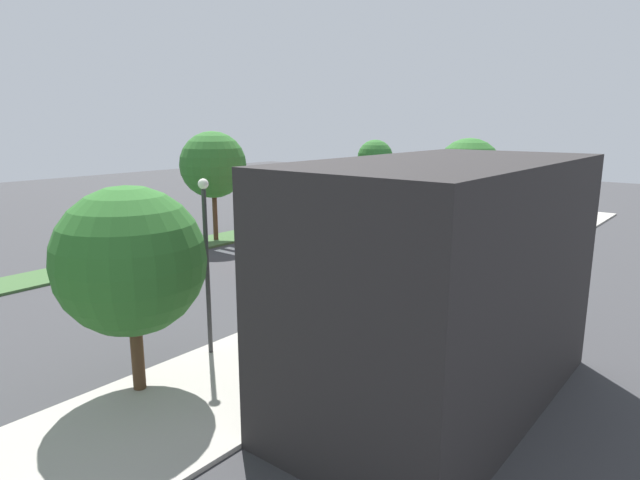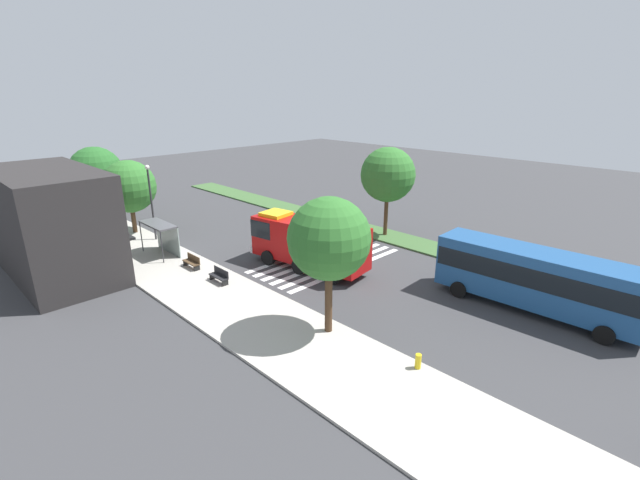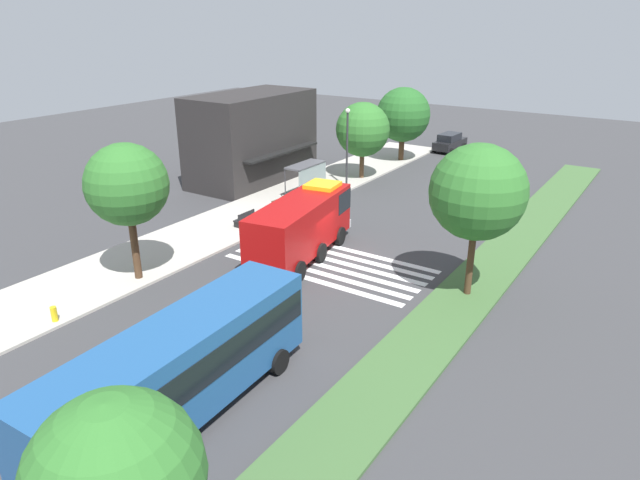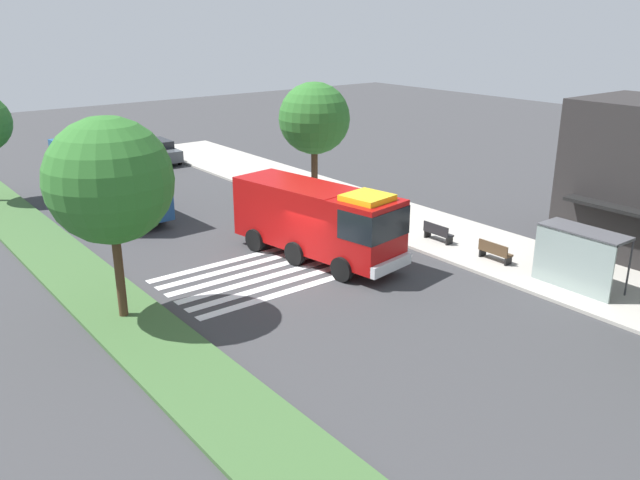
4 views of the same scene
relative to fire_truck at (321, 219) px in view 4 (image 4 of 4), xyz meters
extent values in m
plane|color=#38383A|center=(0.51, -1.92, -1.99)|extent=(120.00, 120.00, 0.00)
cube|color=#ADA89E|center=(0.51, 7.16, -1.92)|extent=(60.00, 5.64, 0.14)
cube|color=#3D6033|center=(0.51, -9.67, -1.92)|extent=(60.00, 3.00, 0.14)
cube|color=silver|center=(-2.41, -1.92, -1.99)|extent=(0.45, 11.26, 0.01)
cube|color=silver|center=(-1.51, -1.92, -1.99)|extent=(0.45, 11.26, 0.01)
cube|color=silver|center=(-0.61, -1.92, -1.99)|extent=(0.45, 11.26, 0.01)
cube|color=silver|center=(0.29, -1.92, -1.99)|extent=(0.45, 11.26, 0.01)
cube|color=silver|center=(1.19, -1.92, -1.99)|extent=(0.45, 11.26, 0.01)
cube|color=silver|center=(2.09, -1.92, -1.99)|extent=(0.45, 11.26, 0.01)
cube|color=#A50C0C|center=(2.66, 0.42, -0.02)|extent=(2.96, 2.95, 2.84)
cube|color=#A50C0C|center=(-1.60, -0.26, -0.01)|extent=(6.37, 3.49, 2.86)
cube|color=black|center=(3.04, 0.49, 0.55)|extent=(2.25, 2.86, 1.25)
cube|color=silver|center=(4.03, 0.64, -1.19)|extent=(0.64, 2.58, 0.50)
cube|color=yellow|center=(2.66, 0.42, 1.52)|extent=(2.07, 2.06, 0.24)
cylinder|color=black|center=(2.20, 1.65, -1.44)|extent=(1.13, 0.47, 1.10)
cylinder|color=black|center=(2.60, -0.89, -1.44)|extent=(1.13, 0.47, 1.10)
cylinder|color=black|center=(-3.29, 0.78, -1.44)|extent=(1.13, 0.47, 1.10)
cylinder|color=black|center=(-2.89, -1.76, -1.44)|extent=(1.13, 0.47, 1.10)
cylinder|color=black|center=(-0.61, 1.21, -1.44)|extent=(1.13, 0.47, 1.10)
cylinder|color=black|center=(-0.21, -1.34, -1.44)|extent=(1.13, 0.47, 1.10)
cube|color=#474C51|center=(-24.13, 3.14, -1.25)|extent=(4.78, 1.97, 0.85)
cube|color=black|center=(-24.36, 3.15, -0.55)|extent=(2.70, 1.68, 0.56)
cylinder|color=black|center=(-22.54, 3.99, -1.67)|extent=(0.65, 0.24, 0.64)
cylinder|color=black|center=(-22.60, 2.18, -1.67)|extent=(0.65, 0.24, 0.64)
cylinder|color=black|center=(-25.65, 4.10, -1.67)|extent=(0.65, 0.24, 0.64)
cylinder|color=black|center=(-25.72, 2.29, -1.67)|extent=(0.65, 0.24, 0.64)
cube|color=navy|center=(-13.90, -4.73, 0.03)|extent=(11.13, 2.97, 3.05)
cube|color=black|center=(-13.90, -4.73, 0.40)|extent=(10.91, 3.01, 1.10)
cylinder|color=black|center=(-17.71, -6.15, -1.49)|extent=(1.01, 0.34, 1.00)
cylinder|color=black|center=(-17.81, -3.61, -1.49)|extent=(1.01, 0.34, 1.00)
cylinder|color=black|center=(-9.99, -5.86, -1.49)|extent=(1.01, 0.34, 1.00)
cylinder|color=black|center=(-10.08, -3.31, -1.49)|extent=(1.01, 0.34, 1.00)
cube|color=#4C4C51|center=(9.29, 6.31, 0.55)|extent=(3.50, 1.40, 0.12)
cube|color=#8C9E99|center=(9.29, 5.65, -0.65)|extent=(3.50, 0.08, 2.40)
cylinder|color=#333338|center=(7.59, 6.96, -0.65)|extent=(0.08, 0.08, 2.40)
cylinder|color=#333338|center=(10.99, 6.96, -0.65)|extent=(0.08, 0.08, 2.40)
cube|color=#4C3823|center=(5.29, 6.03, -1.44)|extent=(1.60, 0.50, 0.08)
cube|color=#4C3823|center=(5.29, 5.81, -1.18)|extent=(1.60, 0.06, 0.45)
cube|color=black|center=(4.57, 6.03, -1.67)|extent=(0.08, 0.45, 0.37)
cube|color=black|center=(6.01, 6.03, -1.67)|extent=(0.08, 0.45, 0.37)
cube|color=black|center=(1.81, 6.03, -1.44)|extent=(1.60, 0.50, 0.08)
cube|color=black|center=(1.81, 5.81, -1.18)|extent=(1.60, 0.06, 0.45)
cube|color=black|center=(1.09, 6.03, -1.67)|extent=(0.08, 0.45, 0.37)
cube|color=black|center=(2.53, 6.03, -1.67)|extent=(0.08, 0.45, 0.37)
cylinder|color=#47301E|center=(-7.43, 5.34, -0.05)|extent=(0.39, 0.39, 3.61)
sphere|color=#2D6B28|center=(-7.43, 5.34, 3.19)|extent=(4.11, 4.11, 4.11)
cylinder|color=#47301E|center=(0.32, -9.67, -0.05)|extent=(0.33, 0.33, 3.62)
sphere|color=#2D6B28|center=(0.32, -9.67, 3.35)|extent=(4.53, 4.53, 4.53)
cylinder|color=gold|center=(-12.55, 4.84, -1.50)|extent=(0.28, 0.28, 0.70)
camera|label=1|loc=(24.71, 19.35, 6.20)|focal=30.44mm
camera|label=2|loc=(-21.53, 19.96, 10.05)|focal=24.90mm
camera|label=3|loc=(-24.55, -17.38, 10.91)|focal=31.71mm
camera|label=4|loc=(22.43, -17.54, 8.90)|focal=36.63mm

